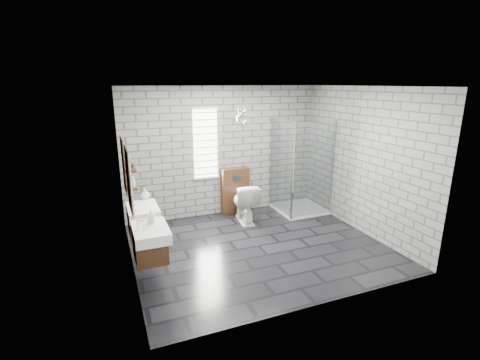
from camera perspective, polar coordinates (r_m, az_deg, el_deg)
floor at (r=6.19m, az=3.06°, el=-10.85°), size 4.20×3.60×0.02m
ceiling at (r=5.54m, az=3.48°, el=15.20°), size 4.20×3.60×0.02m
wall_back at (r=7.36m, az=-2.70°, el=4.66°), size 4.20×0.02×2.70m
wall_front at (r=4.22m, az=13.68°, el=-4.22°), size 4.20×0.02×2.70m
wall_left at (r=5.22m, az=-18.27°, el=-0.74°), size 0.02×3.60×2.70m
wall_right at (r=6.86m, az=19.48°, el=2.96°), size 0.02×3.60×2.70m
vanity_left at (r=4.97m, az=-14.92°, el=-8.58°), size 0.47×0.70×1.57m
vanity_right at (r=5.80m, az=-16.06°, el=-5.11°), size 0.47×0.70×1.57m
shelf_lower at (r=5.18m, az=-17.32°, el=-1.12°), size 0.14×0.30×0.03m
shelf_upper at (r=5.12m, az=-17.56°, el=1.67°), size 0.14×0.30×0.03m
window at (r=7.18m, az=-5.68°, el=5.94°), size 0.56×0.05×1.48m
cistern_panel at (r=7.54m, az=-0.82°, el=-1.73°), size 0.60×0.20×1.00m
flush_plate at (r=7.36m, az=-0.54°, el=0.28°), size 0.18×0.01×0.12m
shower_enclosure at (r=7.64m, az=9.65°, el=-1.68°), size 1.00×1.00×2.03m
pendant_cluster at (r=6.92m, az=0.23°, el=10.41°), size 0.29×0.25×0.74m
toilet at (r=7.09m, az=0.73°, el=-3.67°), size 0.54×0.84×0.81m
soap_bottle_a at (r=5.04m, az=-14.39°, el=-5.78°), size 0.12×0.12×0.21m
soap_bottle_b at (r=6.10m, az=-15.28°, el=-2.19°), size 0.16×0.16×0.18m
soap_bottle_c at (r=5.09m, az=-17.25°, el=-0.06°), size 0.09×0.09×0.20m
vase at (r=5.15m, az=-17.55°, el=2.51°), size 0.13×0.13×0.10m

